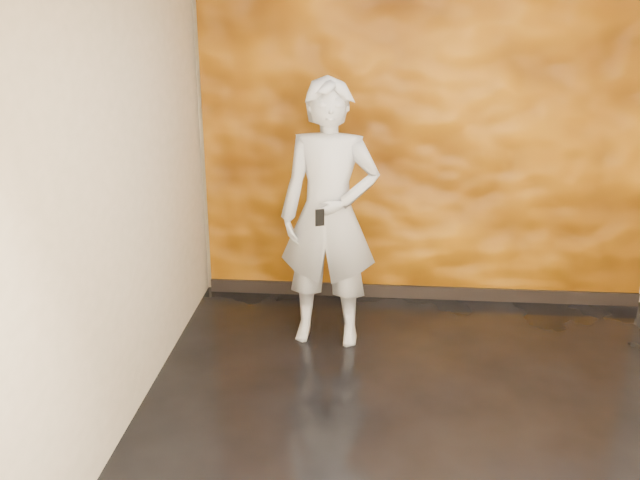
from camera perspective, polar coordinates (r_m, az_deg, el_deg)
The scene contains 5 objects.
room at distance 4.37m, azimuth 9.98°, elevation 1.71°, with size 4.02×4.02×2.81m.
feature_wall at distance 6.26m, azimuth 8.55°, elevation 7.12°, with size 3.90×0.06×2.75m, color orange.
baseboard at distance 6.63m, azimuth 7.99°, elevation -4.14°, with size 3.90×0.04×0.12m, color black.
man at distance 5.49m, azimuth 0.75°, elevation 1.97°, with size 0.77×0.50×2.10m, color #9298A0.
phone at distance 5.16m, azimuth -0.02°, elevation 1.81°, with size 0.07×0.01×0.13m, color black.
Camera 1 is at (-0.40, -4.14, 2.74)m, focal length 40.00 mm.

